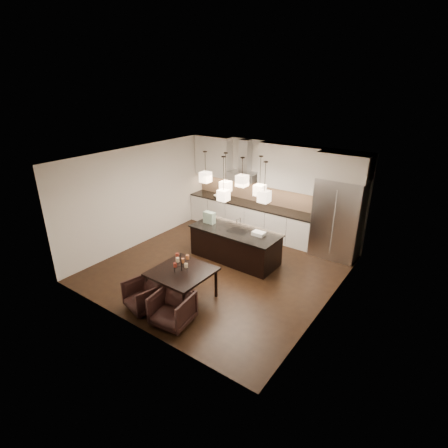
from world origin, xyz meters
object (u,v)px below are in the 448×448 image
Objects in this scene: dining_table at (182,285)px; armchair_right at (172,309)px; armchair_left at (144,295)px; refrigerator at (338,218)px; island_body at (235,245)px.

dining_table reaches higher than armchair_right.
armchair_left is (-0.44, -0.71, -0.04)m from dining_table.
dining_table is 1.73× the size of armchair_left.
refrigerator is 5.27m from armchair_left.
armchair_left is at bearing -117.34° from refrigerator.
armchair_right is at bearing 12.74° from armchair_left.
refrigerator is 0.94× the size of island_body.
island_body is 3.34× the size of armchair_left.
island_body is (-2.06, -1.74, -0.67)m from refrigerator.
armchair_left is at bearing -121.57° from dining_table.
refrigerator is at bearing 41.25° from island_body.
armchair_left is at bearing 171.98° from armchair_right.
island_body is 2.19m from dining_table.
island_body is 3.13× the size of armchair_right.
island_body is 2.94m from armchair_right.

